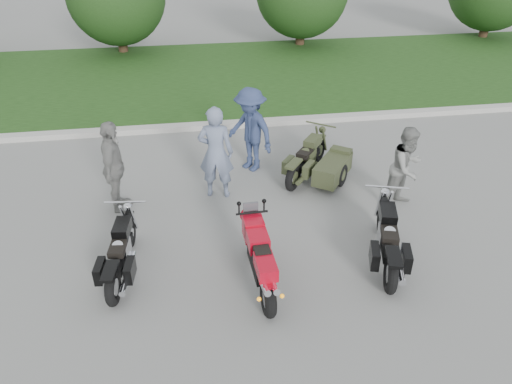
{
  "coord_description": "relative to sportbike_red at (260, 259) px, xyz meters",
  "views": [
    {
      "loc": [
        -0.86,
        -6.42,
        5.49
      ],
      "look_at": [
        0.31,
        1.23,
        0.8
      ],
      "focal_mm": 35.0,
      "sensor_mm": 36.0,
      "label": 1
    }
  ],
  "objects": [
    {
      "name": "person_back",
      "position": [
        -2.41,
        2.67,
        0.39
      ],
      "size": [
        0.53,
        1.13,
        1.88
      ],
      "primitive_type": "imported",
      "rotation": [
        0.0,
        0.0,
        1.51
      ],
      "color": "gray",
      "rests_on": "ground"
    },
    {
      "name": "curb",
      "position": [
        -0.13,
        6.36,
        -0.47
      ],
      "size": [
        60.0,
        0.3,
        0.15
      ],
      "primitive_type": "cube",
      "color": "#B8B5AD",
      "rests_on": "ground"
    },
    {
      "name": "cruiser_sidecar",
      "position": [
        1.86,
        3.17,
        -0.17
      ],
      "size": [
        1.69,
        1.93,
        0.8
      ],
      "rotation": [
        0.0,
        0.0,
        -0.64
      ],
      "color": "black",
      "rests_on": "ground"
    },
    {
      "name": "person_grey",
      "position": [
        3.23,
        1.98,
        0.3
      ],
      "size": [
        1.03,
        0.97,
        1.68
      ],
      "primitive_type": "imported",
      "rotation": [
        0.0,
        0.0,
        0.54
      ],
      "color": "gray",
      "rests_on": "ground"
    },
    {
      "name": "sportbike_red",
      "position": [
        0.0,
        0.0,
        0.0
      ],
      "size": [
        0.36,
        1.95,
        0.93
      ],
      "rotation": [
        0.0,
        0.0,
        0.04
      ],
      "color": "black",
      "rests_on": "ground"
    },
    {
      "name": "cruiser_right",
      "position": [
        2.22,
        0.24,
        -0.11
      ],
      "size": [
        0.75,
        2.16,
        0.85
      ],
      "rotation": [
        0.0,
        0.0,
        -0.28
      ],
      "color": "black",
      "rests_on": "ground"
    },
    {
      "name": "grass_strip",
      "position": [
        -0.13,
        10.51,
        -0.47
      ],
      "size": [
        60.0,
        8.0,
        0.14
      ],
      "primitive_type": "cube",
      "color": "#305D20",
      "rests_on": "ground"
    },
    {
      "name": "person_stripe",
      "position": [
        -0.43,
        2.92,
        0.44
      ],
      "size": [
        0.8,
        0.61,
        1.96
      ],
      "primitive_type": "imported",
      "rotation": [
        0.0,
        0.0,
        2.92
      ],
      "color": "slate",
      "rests_on": "ground"
    },
    {
      "name": "ground",
      "position": [
        -0.13,
        0.36,
        -0.54
      ],
      "size": [
        80.0,
        80.0,
        0.0
      ],
      "primitive_type": "plane",
      "color": "gray",
      "rests_on": "ground"
    },
    {
      "name": "cruiser_left",
      "position": [
        -2.2,
        0.6,
        -0.14
      ],
      "size": [
        0.43,
        2.04,
        0.79
      ],
      "rotation": [
        0.0,
        0.0,
        -0.12
      ],
      "color": "black",
      "rests_on": "ground"
    },
    {
      "name": "person_denim",
      "position": [
        0.42,
        3.97,
        0.41
      ],
      "size": [
        1.33,
        1.41,
        1.92
      ],
      "primitive_type": "imported",
      "rotation": [
        0.0,
        0.0,
        -0.9
      ],
      "color": "navy",
      "rests_on": "ground"
    }
  ]
}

